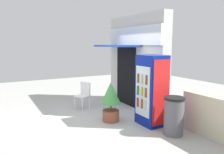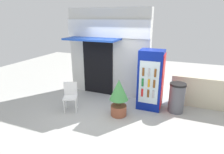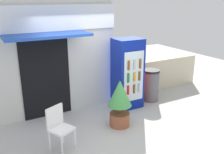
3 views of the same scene
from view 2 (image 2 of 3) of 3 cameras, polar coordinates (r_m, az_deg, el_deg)
ground at (r=5.78m, az=-1.28°, el=-11.12°), size 16.00×16.00×0.00m
storefront_building at (r=6.81m, az=-1.25°, el=7.69°), size 3.02×1.17×3.11m
drink_cooler at (r=5.90m, az=11.77°, el=-0.90°), size 0.75×0.64×1.88m
plastic_chair at (r=5.95m, az=-12.59°, el=-5.21°), size 0.54×0.53×0.89m
potted_plant_near_shop at (r=5.43m, az=2.10°, el=-5.65°), size 0.55×0.55×1.12m
trash_bin at (r=6.03m, az=19.19°, el=-5.98°), size 0.49×0.49×0.92m
stone_boundary_wall at (r=6.68m, az=28.47°, el=-4.64°), size 2.53×0.21×0.98m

